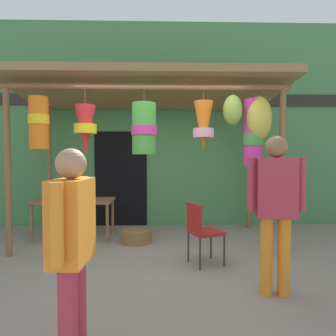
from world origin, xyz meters
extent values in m
plane|color=gray|center=(0.00, 0.00, 0.00)|extent=(30.00, 30.00, 0.00)
cube|color=#47844C|center=(0.00, 2.30, 2.15)|extent=(12.18, 0.25, 4.31)
cube|color=#2D2823|center=(0.00, 2.15, 2.67)|extent=(10.96, 0.04, 0.24)
cube|color=black|center=(-0.84, 2.16, 1.00)|extent=(1.10, 0.03, 2.00)
cylinder|color=brown|center=(-2.23, 0.20, 1.25)|extent=(0.09, 0.09, 2.49)
cylinder|color=brown|center=(1.82, 0.20, 1.25)|extent=(0.09, 0.09, 2.49)
cylinder|color=brown|center=(-2.23, 1.88, 1.25)|extent=(0.09, 0.09, 2.49)
cylinder|color=brown|center=(1.82, 1.88, 1.25)|extent=(0.09, 0.09, 2.49)
cylinder|color=brown|center=(-0.20, 0.20, 2.49)|extent=(4.25, 0.10, 0.10)
cylinder|color=brown|center=(-0.20, 1.88, 2.64)|extent=(4.25, 0.10, 0.10)
cube|color=olive|center=(-0.20, 1.04, 2.61)|extent=(4.55, 2.19, 0.31)
cylinder|color=brown|center=(-1.76, 0.16, 2.39)|extent=(0.01, 0.01, 0.11)
cylinder|color=orange|center=(-1.76, 0.16, 1.95)|extent=(0.27, 0.27, 0.76)
cylinder|color=yellow|center=(-1.76, 0.16, 2.00)|extent=(0.29, 0.29, 0.14)
cylinder|color=brown|center=(-1.09, 0.16, 2.33)|extent=(0.01, 0.01, 0.23)
cone|color=red|center=(-1.09, 0.16, 1.84)|extent=(0.30, 0.30, 0.75)
cylinder|color=yellow|center=(-1.09, 0.16, 1.87)|extent=(0.32, 0.32, 0.13)
cylinder|color=brown|center=(-0.24, 0.21, 2.35)|extent=(0.01, 0.01, 0.19)
cylinder|color=green|center=(-0.24, 0.21, 1.88)|extent=(0.35, 0.35, 0.75)
cylinder|color=#D13399|center=(-0.24, 0.21, 1.85)|extent=(0.38, 0.38, 0.14)
cylinder|color=brown|center=(0.64, 0.21, 2.36)|extent=(0.01, 0.01, 0.16)
cone|color=orange|center=(0.64, 0.21, 1.91)|extent=(0.29, 0.29, 0.74)
cylinder|color=pink|center=(0.64, 0.21, 1.82)|extent=(0.31, 0.31, 0.13)
cylinder|color=brown|center=(1.41, 0.28, 2.39)|extent=(0.01, 0.01, 0.12)
cylinder|color=#D13399|center=(1.41, 0.28, 1.83)|extent=(0.27, 0.27, 0.99)
cylinder|color=green|center=(1.41, 0.28, 1.73)|extent=(0.29, 0.29, 0.18)
cylinder|color=#4C3D23|center=(1.47, 0.21, 2.41)|extent=(0.02, 0.02, 0.08)
ellipsoid|color=gold|center=(1.47, 0.21, 2.04)|extent=(0.37, 0.32, 0.66)
cylinder|color=#4C3D23|center=(1.08, 0.23, 2.42)|extent=(0.02, 0.02, 0.06)
ellipsoid|color=#89A842|center=(1.08, 0.23, 2.16)|extent=(0.29, 0.24, 0.45)
cube|color=brown|center=(-1.55, 1.18, 0.68)|extent=(1.39, 0.69, 0.04)
cylinder|color=brown|center=(-2.20, 0.89, 0.33)|extent=(0.05, 0.05, 0.66)
cylinder|color=brown|center=(-0.91, 0.89, 0.33)|extent=(0.05, 0.05, 0.66)
cylinder|color=brown|center=(-2.20, 1.48, 0.33)|extent=(0.05, 0.05, 0.66)
cylinder|color=brown|center=(-0.91, 1.48, 0.33)|extent=(0.05, 0.05, 0.66)
ellipsoid|color=green|center=(-1.58, 1.16, 0.75)|extent=(0.61, 0.43, 0.10)
ellipsoid|color=red|center=(-1.49, 1.12, 0.75)|extent=(0.27, 0.21, 0.07)
cube|color=#AD1E1E|center=(0.62, -0.21, 0.44)|extent=(0.51, 0.51, 0.04)
cube|color=#AD1E1E|center=(0.45, -0.27, 0.64)|extent=(0.17, 0.39, 0.40)
cylinder|color=#333338|center=(0.85, -0.31, 0.22)|extent=(0.03, 0.03, 0.44)
cylinder|color=#333338|center=(0.73, 0.02, 0.22)|extent=(0.03, 0.03, 0.44)
cylinder|color=#333338|center=(0.51, -0.43, 0.22)|extent=(0.03, 0.03, 0.44)
cylinder|color=#333338|center=(0.39, -0.10, 0.22)|extent=(0.03, 0.03, 0.44)
cylinder|color=brown|center=(-0.41, 0.88, 0.11)|extent=(0.52, 0.52, 0.21)
cylinder|color=orange|center=(1.12, -1.13, 0.42)|extent=(0.13, 0.13, 0.83)
cylinder|color=orange|center=(1.30, -1.15, 0.42)|extent=(0.13, 0.13, 0.83)
cube|color=#B23347|center=(1.21, -1.14, 1.14)|extent=(0.42, 0.27, 0.62)
cylinder|color=#B23347|center=(0.96, -1.11, 1.18)|extent=(0.08, 0.08, 0.56)
cylinder|color=#B23347|center=(1.47, -1.17, 1.18)|extent=(0.08, 0.08, 0.56)
sphere|color=#896042|center=(1.21, -1.14, 1.57)|extent=(0.23, 0.23, 0.23)
cylinder|color=#B23347|center=(-0.60, -2.13, 0.38)|extent=(0.13, 0.13, 0.75)
cylinder|color=#B23347|center=(-0.61, -2.31, 0.38)|extent=(0.13, 0.13, 0.75)
cube|color=orange|center=(-0.61, -2.22, 1.03)|extent=(0.24, 0.41, 0.56)
cylinder|color=orange|center=(-0.59, -1.96, 1.06)|extent=(0.08, 0.08, 0.51)
cylinder|color=orange|center=(-0.62, -2.47, 1.06)|extent=(0.08, 0.08, 0.51)
sphere|color=tan|center=(-0.61, -2.22, 1.42)|extent=(0.21, 0.21, 0.21)
camera|label=1|loc=(-0.01, -4.27, 1.47)|focal=32.36mm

